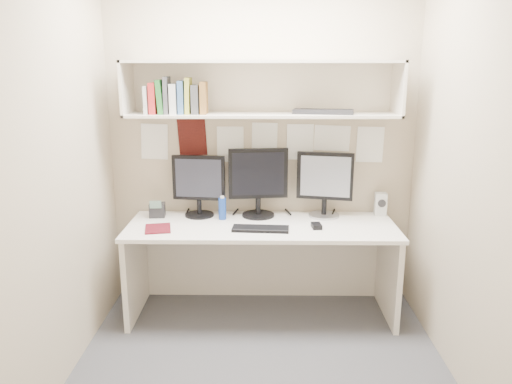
{
  "coord_description": "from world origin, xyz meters",
  "views": [
    {
      "loc": [
        0.01,
        -2.91,
        1.88
      ],
      "look_at": [
        -0.04,
        0.35,
        1.05
      ],
      "focal_mm": 35.0,
      "sensor_mm": 36.0,
      "label": 1
    }
  ],
  "objects_px": {
    "desk": "(262,269)",
    "monitor_right": "(325,182)",
    "monitor_center": "(258,180)",
    "keyboard": "(261,229)",
    "speaker": "(380,204)",
    "maroon_notebook": "(158,229)",
    "desk_phone": "(157,210)",
    "monitor_left": "(199,183)"
  },
  "relations": [
    {
      "from": "monitor_right",
      "to": "speaker",
      "type": "bearing_deg",
      "value": 16.47
    },
    {
      "from": "monitor_left",
      "to": "desk_phone",
      "type": "height_order",
      "value": "monitor_left"
    },
    {
      "from": "monitor_center",
      "to": "monitor_right",
      "type": "height_order",
      "value": "monitor_center"
    },
    {
      "from": "desk",
      "to": "monitor_center",
      "type": "xyz_separation_m",
      "value": [
        -0.03,
        0.22,
        0.65
      ]
    },
    {
      "from": "monitor_center",
      "to": "monitor_right",
      "type": "bearing_deg",
      "value": -6.62
    },
    {
      "from": "keyboard",
      "to": "speaker",
      "type": "xyz_separation_m",
      "value": [
        0.95,
        0.4,
        0.08
      ]
    },
    {
      "from": "monitor_right",
      "to": "desk_phone",
      "type": "xyz_separation_m",
      "value": [
        -1.31,
        -0.04,
        -0.22
      ]
    },
    {
      "from": "speaker",
      "to": "desk",
      "type": "bearing_deg",
      "value": -160.3
    },
    {
      "from": "maroon_notebook",
      "to": "desk_phone",
      "type": "xyz_separation_m",
      "value": [
        -0.07,
        0.31,
        0.05
      ]
    },
    {
      "from": "monitor_left",
      "to": "keyboard",
      "type": "bearing_deg",
      "value": -30.18
    },
    {
      "from": "monitor_center",
      "to": "keyboard",
      "type": "relative_size",
      "value": 1.32
    },
    {
      "from": "desk_phone",
      "to": "speaker",
      "type": "bearing_deg",
      "value": -2.89
    },
    {
      "from": "monitor_center",
      "to": "speaker",
      "type": "bearing_deg",
      "value": -4.34
    },
    {
      "from": "speaker",
      "to": "monitor_left",
      "type": "bearing_deg",
      "value": -174.09
    },
    {
      "from": "desk",
      "to": "monitor_right",
      "type": "height_order",
      "value": "monitor_right"
    },
    {
      "from": "monitor_left",
      "to": "monitor_center",
      "type": "height_order",
      "value": "monitor_center"
    },
    {
      "from": "monitor_center",
      "to": "desk_phone",
      "type": "xyz_separation_m",
      "value": [
        -0.79,
        -0.04,
        -0.23
      ]
    },
    {
      "from": "monitor_center",
      "to": "desk_phone",
      "type": "bearing_deg",
      "value": 176.16
    },
    {
      "from": "monitor_center",
      "to": "maroon_notebook",
      "type": "xyz_separation_m",
      "value": [
        -0.72,
        -0.35,
        -0.28
      ]
    },
    {
      "from": "monitor_left",
      "to": "speaker",
      "type": "bearing_deg",
      "value": 7.75
    },
    {
      "from": "desk",
      "to": "keyboard",
      "type": "distance_m",
      "value": 0.4
    },
    {
      "from": "monitor_left",
      "to": "keyboard",
      "type": "height_order",
      "value": "monitor_left"
    },
    {
      "from": "desk",
      "to": "speaker",
      "type": "relative_size",
      "value": 11.2
    },
    {
      "from": "keyboard",
      "to": "maroon_notebook",
      "type": "distance_m",
      "value": 0.74
    },
    {
      "from": "maroon_notebook",
      "to": "desk_phone",
      "type": "distance_m",
      "value": 0.32
    },
    {
      "from": "monitor_center",
      "to": "keyboard",
      "type": "bearing_deg",
      "value": -93.31
    },
    {
      "from": "desk",
      "to": "monitor_right",
      "type": "bearing_deg",
      "value": 24.13
    },
    {
      "from": "desk",
      "to": "keyboard",
      "type": "xyz_separation_m",
      "value": [
        -0.01,
        -0.14,
        0.37
      ]
    },
    {
      "from": "keyboard",
      "to": "monitor_left",
      "type": "bearing_deg",
      "value": 147.39
    },
    {
      "from": "monitor_left",
      "to": "desk_phone",
      "type": "bearing_deg",
      "value": -167.06
    },
    {
      "from": "desk",
      "to": "monitor_center",
      "type": "relative_size",
      "value": 3.73
    },
    {
      "from": "desk",
      "to": "maroon_notebook",
      "type": "bearing_deg",
      "value": -170.09
    },
    {
      "from": "monitor_left",
      "to": "monitor_right",
      "type": "height_order",
      "value": "monitor_right"
    },
    {
      "from": "speaker",
      "to": "keyboard",
      "type": "bearing_deg",
      "value": -152.97
    },
    {
      "from": "monitor_center",
      "to": "speaker",
      "type": "distance_m",
      "value": 0.99
    },
    {
      "from": "monitor_left",
      "to": "monitor_center",
      "type": "relative_size",
      "value": 0.9
    },
    {
      "from": "desk_phone",
      "to": "monitor_right",
      "type": "bearing_deg",
      "value": -3.71
    },
    {
      "from": "desk",
      "to": "speaker",
      "type": "height_order",
      "value": "speaker"
    },
    {
      "from": "monitor_left",
      "to": "monitor_center",
      "type": "bearing_deg",
      "value": 6.19
    },
    {
      "from": "maroon_notebook",
      "to": "desk_phone",
      "type": "height_order",
      "value": "desk_phone"
    },
    {
      "from": "speaker",
      "to": "desk_phone",
      "type": "xyz_separation_m",
      "value": [
        -1.76,
        -0.08,
        -0.03
      ]
    },
    {
      "from": "monitor_right",
      "to": "speaker",
      "type": "distance_m",
      "value": 0.49
    }
  ]
}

